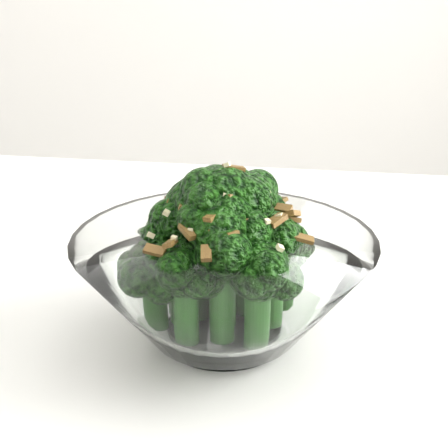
{
  "coord_description": "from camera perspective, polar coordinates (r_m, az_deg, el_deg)",
  "views": [
    {
      "loc": [
        0.36,
        -0.57,
        1.01
      ],
      "look_at": [
        0.33,
        -0.14,
        0.84
      ],
      "focal_mm": 55.0,
      "sensor_mm": 36.0,
      "label": 1
    }
  ],
  "objects": [
    {
      "name": "broccoli_dish",
      "position": [
        0.48,
        -0.11,
        -4.21
      ],
      "size": [
        0.21,
        0.21,
        0.13
      ],
      "color": "white",
      "rests_on": "table"
    }
  ]
}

